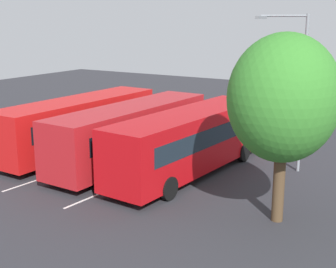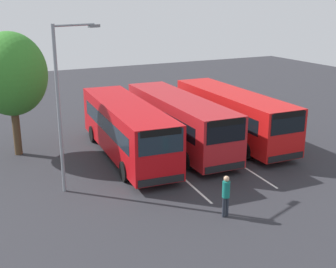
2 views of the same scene
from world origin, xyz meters
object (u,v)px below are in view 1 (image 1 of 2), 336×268
at_px(pedestrian, 242,119).
at_px(street_lamp, 298,83).
at_px(bus_center_right, 80,123).
at_px(depot_tree, 284,99).
at_px(bus_far_left, 190,140).
at_px(bus_center_left, 132,132).

height_order(pedestrian, street_lamp, street_lamp).
distance_m(bus_center_right, depot_tree, 13.45).
distance_m(bus_far_left, depot_tree, 7.06).
height_order(bus_center_left, bus_center_right, same).
distance_m(bus_center_right, pedestrian, 10.72).
bearing_deg(bus_center_right, street_lamp, -72.95).
bearing_deg(bus_center_left, pedestrian, -13.51).
bearing_deg(bus_far_left, street_lamp, -49.26).
distance_m(bus_center_left, street_lamp, 8.72).
height_order(bus_far_left, bus_center_left, same).
xyz_separation_m(pedestrian, depot_tree, (-11.96, -6.47, 3.61)).
bearing_deg(pedestrian, bus_center_right, -34.22).
xyz_separation_m(bus_center_right, street_lamp, (3.07, -11.36, 2.72)).
bearing_deg(depot_tree, pedestrian, 28.42).
distance_m(bus_far_left, street_lamp, 5.90).
distance_m(pedestrian, depot_tree, 14.07).
relative_size(bus_far_left, street_lamp, 1.43).
distance_m(bus_far_left, bus_center_left, 3.42).
bearing_deg(bus_far_left, bus_center_left, 96.25).
height_order(bus_center_right, pedestrian, bus_center_right).
xyz_separation_m(bus_far_left, pedestrian, (8.75, 0.93, -0.64)).
relative_size(bus_center_left, depot_tree, 1.55).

